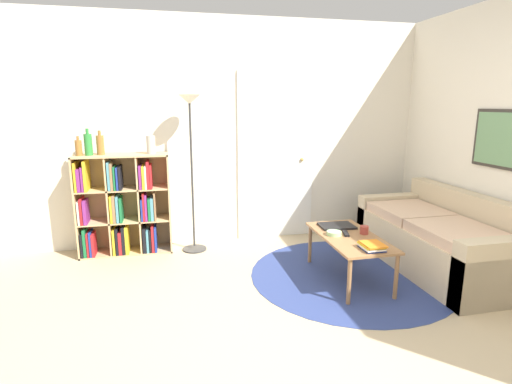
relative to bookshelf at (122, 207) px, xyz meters
The scene contains 17 objects.
ground_plane 2.95m from the bookshelf, 59.46° to the right, with size 14.00×14.00×0.00m, color tan.
wall_back 1.69m from the bookshelf, ahead, with size 7.17×0.11×2.60m.
wall_right 3.85m from the bookshelf, 17.90° to the right, with size 0.08×5.69×2.60m.
rug 2.53m from the bookshelf, 27.39° to the right, with size 1.94×1.94×0.01m.
bookshelf is the anchor object (origin of this frame).
floor_lamp 1.12m from the bookshelf, ahead, with size 0.27×0.27×1.73m.
couch 3.39m from the bookshelf, 19.96° to the right, with size 0.85×1.78×0.76m.
coffee_table 2.46m from the bookshelf, 29.45° to the right, with size 0.51×1.01×0.43m.
laptop 2.32m from the bookshelf, 23.24° to the right, with size 0.35×0.26×0.02m.
bowl 2.31m from the bookshelf, 29.93° to the right, with size 0.14×0.14×0.04m.
book_stack_on_table 2.67m from the bookshelf, 36.08° to the right, with size 0.18×0.22×0.06m.
cup 2.58m from the bookshelf, 27.20° to the right, with size 0.08×0.08×0.08m.
remote 2.42m from the bookshelf, 28.61° to the right, with size 0.09×0.17×0.02m.
bottle_left 0.77m from the bookshelf, behind, with size 0.07×0.07×0.20m.
bottle_middle 0.75m from the bookshelf, behind, with size 0.08×0.08×0.28m.
bottle_right 0.71m from the bookshelf, behind, with size 0.08×0.08×0.26m.
vase_on_shelf 0.75m from the bookshelf, ahead, with size 0.09×0.09×0.19m.
Camera 1 is at (-0.97, -1.97, 1.63)m, focal length 28.00 mm.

